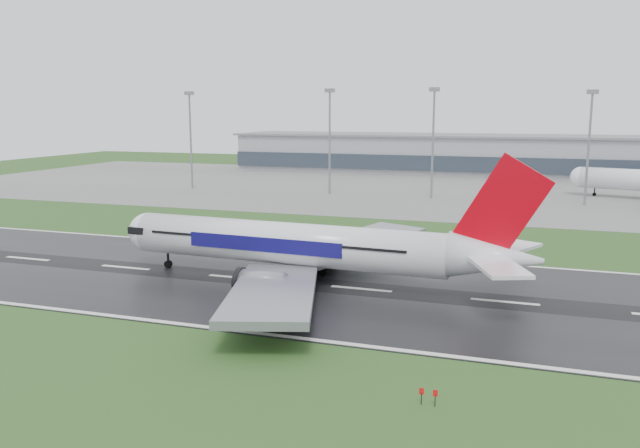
% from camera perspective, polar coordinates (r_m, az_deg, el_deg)
% --- Properties ---
extents(ground, '(520.00, 520.00, 0.00)m').
position_cam_1_polar(ground, '(89.50, 16.29, -6.79)').
color(ground, '#23471A').
rests_on(ground, ground).
extents(runway, '(400.00, 45.00, 0.10)m').
position_cam_1_polar(runway, '(89.49, 16.29, -6.76)').
color(runway, black).
rests_on(runway, ground).
extents(apron, '(400.00, 130.00, 0.08)m').
position_cam_1_polar(apron, '(212.32, 17.74, 2.78)').
color(apron, slate).
rests_on(apron, ground).
extents(terminal, '(240.00, 36.00, 15.00)m').
position_cam_1_polar(terminal, '(271.39, 18.06, 5.84)').
color(terminal, gray).
rests_on(terminal, ground).
extents(main_airliner, '(67.76, 64.84, 19.12)m').
position_cam_1_polar(main_airliner, '(93.21, -0.62, 0.39)').
color(main_airliner, white).
rests_on(main_airliner, runway).
extents(floodmast_0, '(0.64, 0.64, 30.54)m').
position_cam_1_polar(floodmast_0, '(214.71, -11.54, 7.21)').
color(floodmast_0, gray).
rests_on(floodmast_0, ground).
extents(floodmast_1, '(0.64, 0.64, 30.94)m').
position_cam_1_polar(floodmast_1, '(195.21, 0.87, 7.20)').
color(floodmast_1, gray).
rests_on(floodmast_1, ground).
extents(floodmast_2, '(0.64, 0.64, 30.92)m').
position_cam_1_polar(floodmast_2, '(188.09, 10.11, 6.93)').
color(floodmast_2, gray).
rests_on(floodmast_2, ground).
extents(floodmast_3, '(0.64, 0.64, 29.85)m').
position_cam_1_polar(floodmast_3, '(186.62, 22.98, 6.10)').
color(floodmast_3, gray).
rests_on(floodmast_3, ground).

